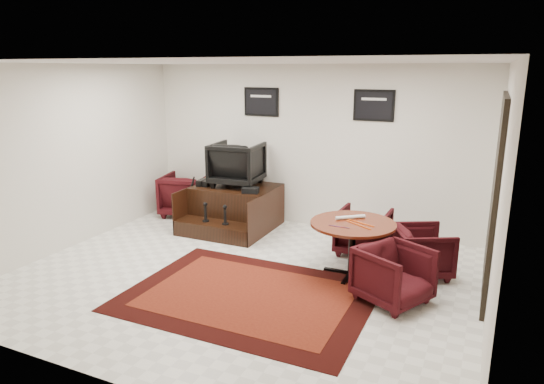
{
  "coord_description": "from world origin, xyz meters",
  "views": [
    {
      "loc": [
        2.87,
        -5.34,
        2.73
      ],
      "look_at": [
        0.03,
        0.9,
        0.97
      ],
      "focal_mm": 32.0,
      "sensor_mm": 36.0,
      "label": 1
    }
  ],
  "objects_px": {
    "shine_chair": "(237,162)",
    "meeting_table": "(353,229)",
    "armchair_side": "(186,193)",
    "shine_podium": "(234,209)",
    "table_chair_back": "(364,229)",
    "table_chair_corner": "(394,272)",
    "table_chair_window": "(422,249)"
  },
  "relations": [
    {
      "from": "shine_chair",
      "to": "meeting_table",
      "type": "height_order",
      "value": "shine_chair"
    },
    {
      "from": "shine_chair",
      "to": "armchair_side",
      "type": "relative_size",
      "value": 0.98
    },
    {
      "from": "shine_podium",
      "to": "armchair_side",
      "type": "relative_size",
      "value": 1.68
    },
    {
      "from": "table_chair_back",
      "to": "shine_podium",
      "type": "bearing_deg",
      "value": -5.54
    },
    {
      "from": "table_chair_corner",
      "to": "shine_chair",
      "type": "bearing_deg",
      "value": 87.17
    },
    {
      "from": "meeting_table",
      "to": "table_chair_back",
      "type": "xyz_separation_m",
      "value": [
        -0.06,
        0.85,
        -0.27
      ]
    },
    {
      "from": "shine_podium",
      "to": "table_chair_corner",
      "type": "xyz_separation_m",
      "value": [
        3.1,
        -1.7,
        0.05
      ]
    },
    {
      "from": "shine_podium",
      "to": "meeting_table",
      "type": "height_order",
      "value": "meeting_table"
    },
    {
      "from": "meeting_table",
      "to": "table_chair_window",
      "type": "bearing_deg",
      "value": 24.34
    },
    {
      "from": "shine_podium",
      "to": "meeting_table",
      "type": "bearing_deg",
      "value": -24.88
    },
    {
      "from": "shine_chair",
      "to": "table_chair_back",
      "type": "height_order",
      "value": "shine_chair"
    },
    {
      "from": "meeting_table",
      "to": "table_chair_back",
      "type": "bearing_deg",
      "value": 93.72
    },
    {
      "from": "shine_podium",
      "to": "table_chair_window",
      "type": "height_order",
      "value": "table_chair_window"
    },
    {
      "from": "table_chair_back",
      "to": "table_chair_window",
      "type": "height_order",
      "value": "table_chair_back"
    },
    {
      "from": "shine_chair",
      "to": "meeting_table",
      "type": "relative_size",
      "value": 0.74
    },
    {
      "from": "shine_chair",
      "to": "table_chair_corner",
      "type": "height_order",
      "value": "shine_chair"
    },
    {
      "from": "meeting_table",
      "to": "table_chair_window",
      "type": "distance_m",
      "value": 0.98
    },
    {
      "from": "armchair_side",
      "to": "table_chair_back",
      "type": "bearing_deg",
      "value": 157.57
    },
    {
      "from": "shine_podium",
      "to": "armchair_side",
      "type": "height_order",
      "value": "armchair_side"
    },
    {
      "from": "table_chair_back",
      "to": "table_chair_corner",
      "type": "height_order",
      "value": "table_chair_corner"
    },
    {
      "from": "shine_podium",
      "to": "table_chair_corner",
      "type": "height_order",
      "value": "table_chair_corner"
    },
    {
      "from": "shine_chair",
      "to": "meeting_table",
      "type": "bearing_deg",
      "value": 146.56
    },
    {
      "from": "meeting_table",
      "to": "table_chair_window",
      "type": "relative_size",
      "value": 1.54
    },
    {
      "from": "table_chair_back",
      "to": "table_chair_corner",
      "type": "xyz_separation_m",
      "value": [
        0.72,
        -1.42,
        0.0
      ]
    },
    {
      "from": "shine_podium",
      "to": "table_chair_window",
      "type": "distance_m",
      "value": 3.37
    },
    {
      "from": "meeting_table",
      "to": "table_chair_corner",
      "type": "distance_m",
      "value": 0.92
    },
    {
      "from": "armchair_side",
      "to": "meeting_table",
      "type": "xyz_separation_m",
      "value": [
        3.63,
        -1.42,
        0.22
      ]
    },
    {
      "from": "table_chair_window",
      "to": "table_chair_corner",
      "type": "distance_m",
      "value": 0.98
    },
    {
      "from": "armchair_side",
      "to": "shine_podium",
      "type": "bearing_deg",
      "value": 153.03
    },
    {
      "from": "meeting_table",
      "to": "shine_podium",
      "type": "bearing_deg",
      "value": 155.12
    },
    {
      "from": "shine_podium",
      "to": "table_chair_window",
      "type": "xyz_separation_m",
      "value": [
        3.29,
        -0.74,
        0.03
      ]
    },
    {
      "from": "table_chair_back",
      "to": "shine_chair",
      "type": "bearing_deg",
      "value": -8.97
    }
  ]
}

